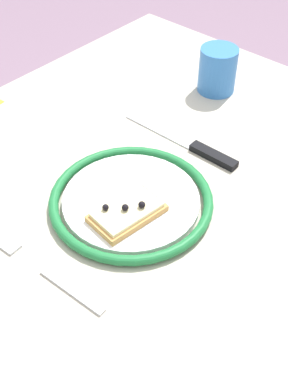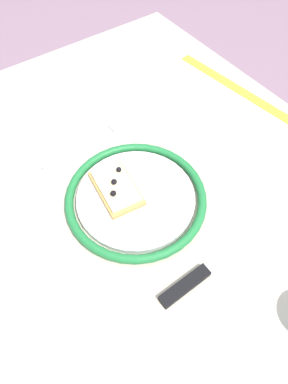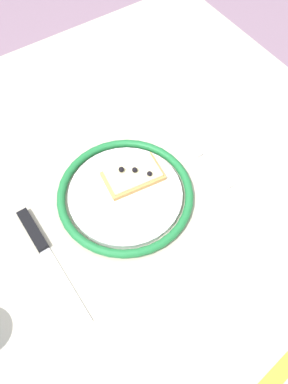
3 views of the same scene
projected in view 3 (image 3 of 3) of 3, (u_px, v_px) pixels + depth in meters
ground_plane at (125, 294)px, 1.34m from camera, size 6.00×6.00×0.00m
dining_table at (113, 209)px, 0.82m from camera, size 1.04×0.93×0.70m
plate at (125, 194)px, 0.72m from camera, size 0.25×0.25×0.02m
pizza_slice_near at (133, 175)px, 0.73m from camera, size 0.12×0.08×0.03m
knife at (41, 244)px, 0.67m from camera, size 0.02×0.24×0.01m
fork at (198, 154)px, 0.78m from camera, size 0.03×0.20×0.00m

